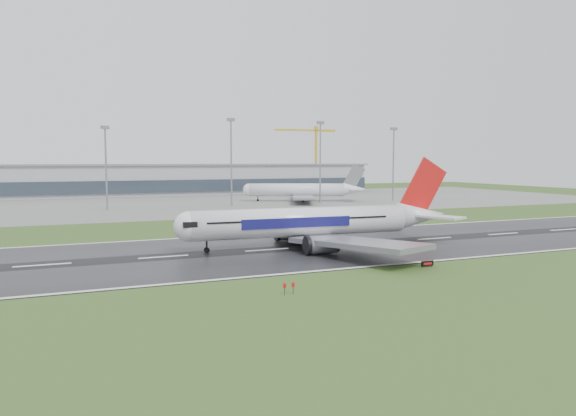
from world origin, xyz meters
name	(u,v)px	position (x,y,z in m)	size (l,w,h in m)	color
ground	(267,250)	(0.00, 0.00, 0.00)	(520.00, 520.00, 0.00)	#2F4B1B
runway	(267,250)	(0.00, 0.00, 0.05)	(400.00, 45.00, 0.10)	black
apron	(163,203)	(0.00, 125.00, 0.04)	(400.00, 130.00, 0.08)	slate
terminal	(144,180)	(0.00, 185.00, 7.50)	(240.00, 36.00, 15.00)	gray
main_airliner	(320,204)	(11.55, 0.06, 8.77)	(58.72, 55.93, 17.34)	silver
parked_airliner	(302,183)	(56.88, 112.24, 7.91)	(53.45, 49.77, 15.67)	silver
tower_crane	(316,157)	(105.32, 200.00, 19.53)	(39.11, 2.13, 39.06)	gold
runway_sign	(427,264)	(18.79, -25.49, 0.52)	(2.30, 0.26, 1.04)	black
floodmast_2	(106,170)	(-23.49, 100.00, 14.23)	(0.64, 0.64, 28.47)	gray
floodmast_3	(231,164)	(22.02, 100.00, 16.23)	(0.64, 0.64, 32.47)	gray
floodmast_4	(320,164)	(59.83, 100.00, 16.17)	(0.64, 0.64, 32.35)	gray
floodmast_5	(393,166)	(95.14, 100.00, 15.34)	(0.64, 0.64, 30.67)	gray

